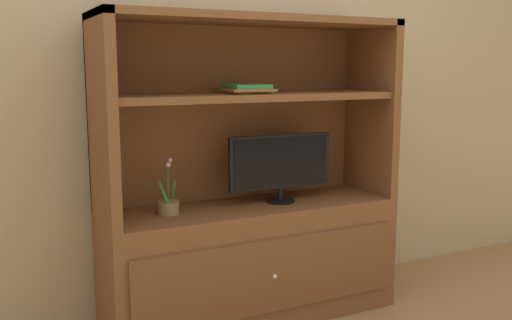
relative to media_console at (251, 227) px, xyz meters
name	(u,v)px	position (x,y,z in m)	size (l,w,h in m)	color
painted_rear_wall	(224,60)	(0.00, 0.34, 0.89)	(6.00, 0.10, 2.80)	tan
media_console	(251,227)	(0.00, 0.00, 0.00)	(1.60, 0.51, 1.62)	brown
tv_monitor	(281,164)	(0.17, -0.02, 0.33)	(0.61, 0.16, 0.37)	black
potted_plant	(168,205)	(-0.46, 0.01, 0.17)	(0.11, 0.11, 0.28)	#8C7251
magazine_stack	(245,89)	(-0.04, -0.01, 0.74)	(0.26, 0.33, 0.05)	gold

